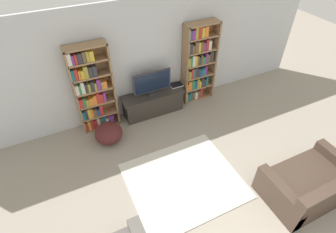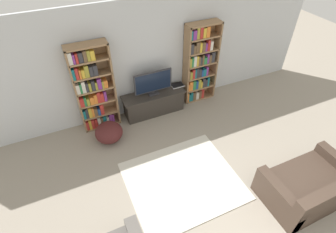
{
  "view_description": "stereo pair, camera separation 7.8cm",
  "coord_description": "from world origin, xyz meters",
  "px_view_note": "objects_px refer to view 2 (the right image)",
  "views": [
    {
      "loc": [
        -1.64,
        -0.65,
        4.09
      ],
      "look_at": [
        0.04,
        2.9,
        0.7
      ],
      "focal_mm": 28.0,
      "sensor_mm": 36.0,
      "label": 1
    },
    {
      "loc": [
        -1.57,
        -0.68,
        4.09
      ],
      "look_at": [
        0.04,
        2.9,
        0.7
      ],
      "focal_mm": 28.0,
      "sensor_mm": 36.0,
      "label": 2
    }
  ],
  "objects_px": {
    "bookshelf_left": "(93,90)",
    "television": "(153,83)",
    "tv_stand": "(154,103)",
    "bookshelf_right": "(199,64)",
    "beanbag_ottoman": "(109,132)",
    "laptop": "(177,85)",
    "couch_right_sofa": "(310,187)"
  },
  "relations": [
    {
      "from": "couch_right_sofa",
      "to": "bookshelf_right",
      "type": "bearing_deg",
      "value": 95.8
    },
    {
      "from": "bookshelf_left",
      "to": "tv_stand",
      "type": "bearing_deg",
      "value": -4.6
    },
    {
      "from": "bookshelf_left",
      "to": "couch_right_sofa",
      "type": "relative_size",
      "value": 1.27
    },
    {
      "from": "bookshelf_right",
      "to": "couch_right_sofa",
      "type": "xyz_separation_m",
      "value": [
        0.34,
        -3.36,
        -0.73
      ]
    },
    {
      "from": "television",
      "to": "bookshelf_left",
      "type": "bearing_deg",
      "value": 175.1
    },
    {
      "from": "bookshelf_right",
      "to": "laptop",
      "type": "distance_m",
      "value": 0.71
    },
    {
      "from": "bookshelf_left",
      "to": "television",
      "type": "distance_m",
      "value": 1.31
    },
    {
      "from": "laptop",
      "to": "couch_right_sofa",
      "type": "xyz_separation_m",
      "value": [
        0.91,
        -3.33,
        -0.3
      ]
    },
    {
      "from": "bookshelf_right",
      "to": "television",
      "type": "xyz_separation_m",
      "value": [
        -1.21,
        -0.11,
        -0.13
      ]
    },
    {
      "from": "couch_right_sofa",
      "to": "beanbag_ottoman",
      "type": "bearing_deg",
      "value": 134.96
    },
    {
      "from": "bookshelf_right",
      "to": "couch_right_sofa",
      "type": "distance_m",
      "value": 3.46
    },
    {
      "from": "couch_right_sofa",
      "to": "beanbag_ottoman",
      "type": "height_order",
      "value": "couch_right_sofa"
    },
    {
      "from": "bookshelf_right",
      "to": "bookshelf_left",
      "type": "bearing_deg",
      "value": 179.98
    },
    {
      "from": "bookshelf_left",
      "to": "beanbag_ottoman",
      "type": "relative_size",
      "value": 3.38
    },
    {
      "from": "bookshelf_left",
      "to": "television",
      "type": "bearing_deg",
      "value": -4.9
    },
    {
      "from": "bookshelf_left",
      "to": "laptop",
      "type": "bearing_deg",
      "value": -0.99
    },
    {
      "from": "bookshelf_right",
      "to": "laptop",
      "type": "relative_size",
      "value": 6.5
    },
    {
      "from": "television",
      "to": "couch_right_sofa",
      "type": "xyz_separation_m",
      "value": [
        1.55,
        -3.25,
        -0.59
      ]
    },
    {
      "from": "bookshelf_right",
      "to": "television",
      "type": "bearing_deg",
      "value": -174.78
    },
    {
      "from": "bookshelf_left",
      "to": "bookshelf_right",
      "type": "xyz_separation_m",
      "value": [
        2.51,
        -0.0,
        0.03
      ]
    },
    {
      "from": "television",
      "to": "beanbag_ottoman",
      "type": "relative_size",
      "value": 1.52
    },
    {
      "from": "bookshelf_right",
      "to": "beanbag_ottoman",
      "type": "distance_m",
      "value": 2.62
    },
    {
      "from": "tv_stand",
      "to": "laptop",
      "type": "relative_size",
      "value": 4.88
    },
    {
      "from": "television",
      "to": "bookshelf_right",
      "type": "bearing_deg",
      "value": 5.22
    },
    {
      "from": "bookshelf_left",
      "to": "tv_stand",
      "type": "relative_size",
      "value": 1.33
    },
    {
      "from": "bookshelf_left",
      "to": "bookshelf_right",
      "type": "distance_m",
      "value": 2.52
    },
    {
      "from": "bookshelf_right",
      "to": "couch_right_sofa",
      "type": "relative_size",
      "value": 1.27
    },
    {
      "from": "beanbag_ottoman",
      "to": "tv_stand",
      "type": "bearing_deg",
      "value": 21.25
    },
    {
      "from": "bookshelf_right",
      "to": "laptop",
      "type": "xyz_separation_m",
      "value": [
        -0.57,
        -0.03,
        -0.43
      ]
    },
    {
      "from": "television",
      "to": "laptop",
      "type": "xyz_separation_m",
      "value": [
        0.65,
        0.08,
        -0.3
      ]
    },
    {
      "from": "tv_stand",
      "to": "television",
      "type": "relative_size",
      "value": 1.66
    },
    {
      "from": "bookshelf_right",
      "to": "television",
      "type": "height_order",
      "value": "bookshelf_right"
    }
  ]
}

